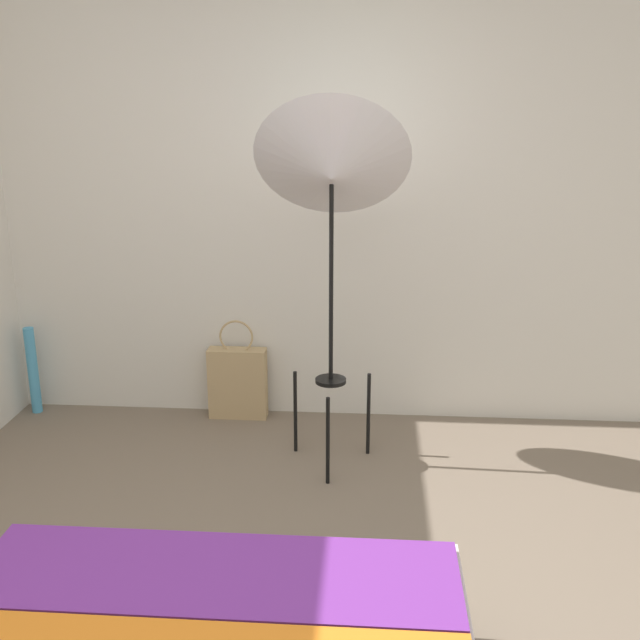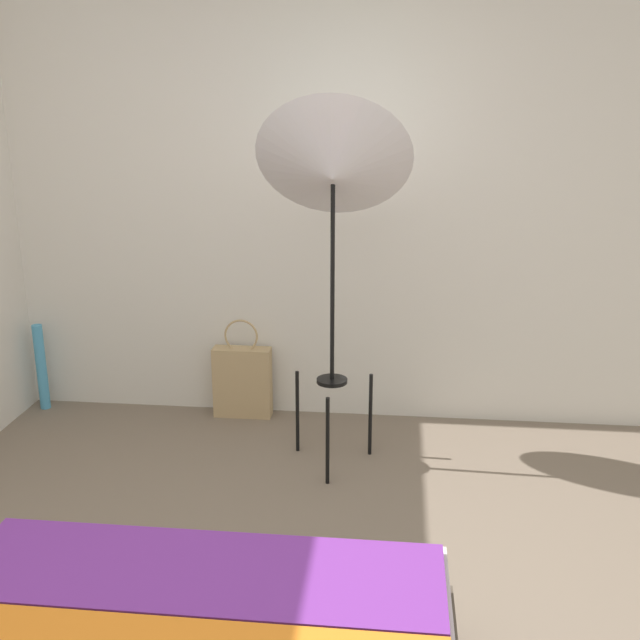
% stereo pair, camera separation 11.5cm
% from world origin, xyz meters
% --- Properties ---
extents(wall_back, '(8.00, 0.05, 2.60)m').
position_xyz_m(wall_back, '(0.00, 2.24, 1.30)').
color(wall_back, silver).
rests_on(wall_back, ground_plane).
extents(photo_umbrella, '(0.76, 0.58, 1.87)m').
position_xyz_m(photo_umbrella, '(0.23, 1.58, 1.51)').
color(photo_umbrella, black).
rests_on(photo_umbrella, ground_plane).
extents(tote_bag, '(0.34, 0.11, 0.61)m').
position_xyz_m(tote_bag, '(-0.35, 2.13, 0.22)').
color(tote_bag, tan).
rests_on(tote_bag, ground_plane).
extents(paper_roll, '(0.06, 0.06, 0.54)m').
position_xyz_m(paper_roll, '(-1.60, 2.11, 0.27)').
color(paper_roll, '#4CA3D1').
rests_on(paper_roll, ground_plane).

